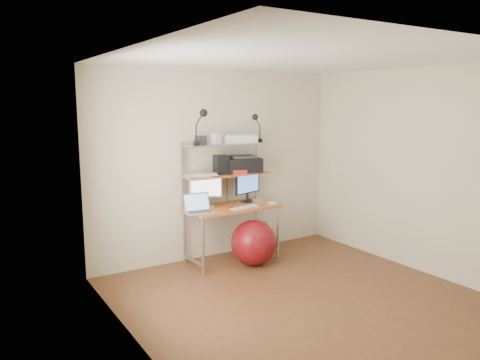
% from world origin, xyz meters
% --- Properties ---
extents(room, '(3.60, 3.60, 3.60)m').
position_xyz_m(room, '(0.00, 0.00, 1.25)').
color(room, brown).
rests_on(room, ground).
extents(computer_desk, '(1.20, 0.60, 1.57)m').
position_xyz_m(computer_desk, '(0.00, 1.50, 0.96)').
color(computer_desk, '#BD6824').
rests_on(computer_desk, ground).
extents(desktop, '(1.20, 0.60, 0.00)m').
position_xyz_m(desktop, '(0.00, 1.44, 0.74)').
color(desktop, '#BD6824').
rests_on(desktop, computer_desk).
extents(mid_shelf, '(1.18, 0.34, 0.00)m').
position_xyz_m(mid_shelf, '(0.00, 1.57, 1.15)').
color(mid_shelf, '#BD6824').
rests_on(mid_shelf, computer_desk).
extents(top_shelf, '(1.18, 0.34, 0.00)m').
position_xyz_m(top_shelf, '(0.00, 1.57, 1.55)').
color(top_shelf, '#A7A6AB').
rests_on(top_shelf, computer_desk).
extents(floor, '(3.60, 3.60, 0.00)m').
position_xyz_m(floor, '(0.00, 0.00, 0.00)').
color(floor, brown).
rests_on(floor, ground).
extents(wall_outlet, '(0.08, 0.01, 0.12)m').
position_xyz_m(wall_outlet, '(0.85, 1.79, 0.30)').
color(wall_outlet, silver).
rests_on(wall_outlet, room).
extents(monitor_silver, '(0.41, 0.21, 0.47)m').
position_xyz_m(monitor_silver, '(-0.30, 1.60, 0.99)').
color(monitor_silver, '#B8B7BC').
rests_on(monitor_silver, desktop).
extents(monitor_black, '(0.46, 0.18, 0.47)m').
position_xyz_m(monitor_black, '(0.33, 1.57, 0.97)').
color(monitor_black, black).
rests_on(monitor_black, desktop).
extents(laptop, '(0.36, 0.30, 0.30)m').
position_xyz_m(laptop, '(-0.53, 1.36, 0.79)').
color(laptop, '#B9B8BD').
rests_on(laptop, desktop).
extents(keyboard, '(0.41, 0.17, 0.01)m').
position_xyz_m(keyboard, '(0.10, 1.28, 0.75)').
color(keyboard, silver).
rests_on(keyboard, desktop).
extents(mouse, '(0.10, 0.07, 0.02)m').
position_xyz_m(mouse, '(0.54, 1.29, 0.75)').
color(mouse, silver).
rests_on(mouse, desktop).
extents(mac_mini, '(0.26, 0.26, 0.04)m').
position_xyz_m(mac_mini, '(0.49, 1.57, 0.76)').
color(mac_mini, '#B9B8BD').
rests_on(mac_mini, desktop).
extents(phone, '(0.08, 0.13, 0.01)m').
position_xyz_m(phone, '(-0.06, 1.31, 0.74)').
color(phone, black).
rests_on(phone, desktop).
extents(printer, '(0.52, 0.40, 0.22)m').
position_xyz_m(printer, '(0.25, 1.57, 1.26)').
color(printer, black).
rests_on(printer, mid_shelf).
extents(nas_cube, '(0.18, 0.18, 0.24)m').
position_xyz_m(nas_cube, '(-0.07, 1.58, 1.27)').
color(nas_cube, black).
rests_on(nas_cube, mid_shelf).
extents(red_box, '(0.22, 0.16, 0.05)m').
position_xyz_m(red_box, '(0.14, 1.49, 1.18)').
color(red_box, red).
rests_on(red_box, mid_shelf).
extents(scanner, '(0.50, 0.39, 0.11)m').
position_xyz_m(scanner, '(0.21, 1.59, 1.61)').
color(scanner, silver).
rests_on(scanner, top_shelf).
extents(box_white, '(0.13, 0.12, 0.13)m').
position_xyz_m(box_white, '(-0.16, 1.56, 1.61)').
color(box_white, silver).
rests_on(box_white, top_shelf).
extents(box_grey, '(0.13, 0.13, 0.11)m').
position_xyz_m(box_grey, '(-0.37, 1.58, 1.61)').
color(box_grey, '#303032').
rests_on(box_grey, top_shelf).
extents(clip_lamp_left, '(0.18, 0.10, 0.44)m').
position_xyz_m(clip_lamp_left, '(-0.41, 1.45, 1.87)').
color(clip_lamp_left, black).
rests_on(clip_lamp_left, top_shelf).
extents(clip_lamp_right, '(0.15, 0.08, 0.37)m').
position_xyz_m(clip_lamp_right, '(0.41, 1.49, 1.82)').
color(clip_lamp_right, black).
rests_on(clip_lamp_right, top_shelf).
extents(exercise_ball, '(0.59, 0.59, 0.59)m').
position_xyz_m(exercise_ball, '(0.16, 1.17, 0.29)').
color(exercise_ball, maroon).
rests_on(exercise_ball, floor).
extents(paper_stack, '(0.42, 0.42, 0.03)m').
position_xyz_m(paper_stack, '(-0.39, 1.56, 1.17)').
color(paper_stack, white).
rests_on(paper_stack, mid_shelf).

